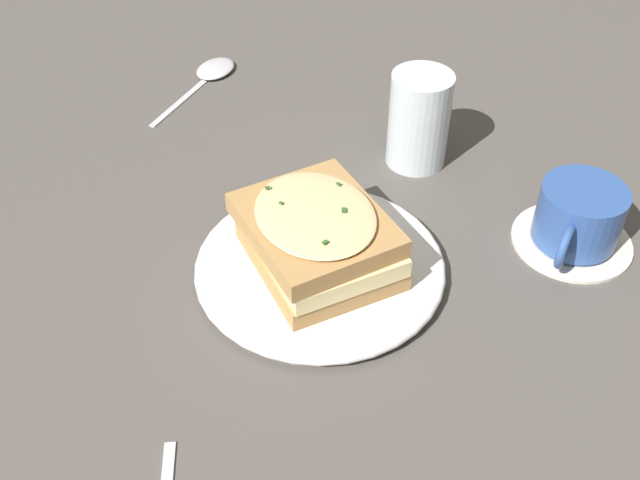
% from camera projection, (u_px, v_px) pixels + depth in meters
% --- Properties ---
extents(ground_plane, '(2.40, 2.40, 0.00)m').
position_uv_depth(ground_plane, '(352.00, 259.00, 0.75)').
color(ground_plane, '#514C47').
extents(dinner_plate, '(0.24, 0.24, 0.02)m').
position_uv_depth(dinner_plate, '(320.00, 267.00, 0.73)').
color(dinner_plate, white).
rests_on(dinner_plate, ground_plane).
extents(sandwich, '(0.18, 0.19, 0.07)m').
position_uv_depth(sandwich, '(318.00, 237.00, 0.70)').
color(sandwich, '#B2844C').
rests_on(sandwich, dinner_plate).
extents(teacup_with_saucer, '(0.12, 0.14, 0.07)m').
position_uv_depth(teacup_with_saucer, '(578.00, 220.00, 0.75)').
color(teacup_with_saucer, silver).
rests_on(teacup_with_saucer, ground_plane).
extents(water_glass, '(0.07, 0.07, 0.11)m').
position_uv_depth(water_glass, '(419.00, 120.00, 0.84)').
color(water_glass, silver).
rests_on(water_glass, ground_plane).
extents(spoon, '(0.07, 0.18, 0.01)m').
position_uv_depth(spoon, '(212.00, 72.00, 1.02)').
color(spoon, silver).
rests_on(spoon, ground_plane).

